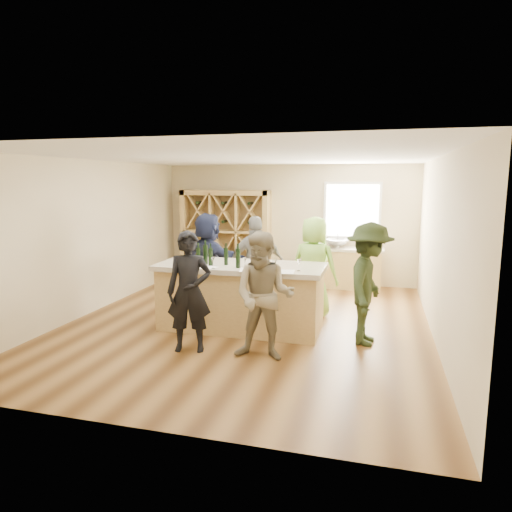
% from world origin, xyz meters
% --- Properties ---
extents(floor, '(6.00, 7.00, 0.10)m').
position_xyz_m(floor, '(0.00, 0.00, -0.05)').
color(floor, brown).
rests_on(floor, ground).
extents(ceiling, '(6.00, 7.00, 0.10)m').
position_xyz_m(ceiling, '(0.00, 0.00, 2.85)').
color(ceiling, white).
rests_on(ceiling, ground).
extents(wall_back, '(6.00, 0.10, 2.80)m').
position_xyz_m(wall_back, '(0.00, 3.55, 1.40)').
color(wall_back, beige).
rests_on(wall_back, ground).
extents(wall_front, '(6.00, 0.10, 2.80)m').
position_xyz_m(wall_front, '(0.00, -3.55, 1.40)').
color(wall_front, beige).
rests_on(wall_front, ground).
extents(wall_left, '(0.10, 7.00, 2.80)m').
position_xyz_m(wall_left, '(-3.05, 0.00, 1.40)').
color(wall_left, beige).
rests_on(wall_left, ground).
extents(wall_right, '(0.10, 7.00, 2.80)m').
position_xyz_m(wall_right, '(3.05, 0.00, 1.40)').
color(wall_right, beige).
rests_on(wall_right, ground).
extents(window_frame, '(1.30, 0.06, 1.30)m').
position_xyz_m(window_frame, '(1.50, 3.47, 1.75)').
color(window_frame, white).
rests_on(window_frame, wall_back).
extents(window_pane, '(1.18, 0.01, 1.18)m').
position_xyz_m(window_pane, '(1.50, 3.44, 1.75)').
color(window_pane, white).
rests_on(window_pane, wall_back).
extents(wine_rack, '(2.20, 0.45, 2.20)m').
position_xyz_m(wine_rack, '(-1.50, 3.27, 1.10)').
color(wine_rack, tan).
rests_on(wine_rack, floor).
extents(back_counter_base, '(1.60, 0.58, 0.86)m').
position_xyz_m(back_counter_base, '(1.40, 3.20, 0.43)').
color(back_counter_base, tan).
rests_on(back_counter_base, floor).
extents(back_counter_top, '(1.70, 0.62, 0.06)m').
position_xyz_m(back_counter_top, '(1.40, 3.20, 0.89)').
color(back_counter_top, '#BFB29C').
rests_on(back_counter_top, back_counter_base).
extents(sink, '(0.54, 0.54, 0.19)m').
position_xyz_m(sink, '(1.20, 3.20, 1.01)').
color(sink, silver).
rests_on(sink, back_counter_top).
extents(faucet, '(0.02, 0.02, 0.30)m').
position_xyz_m(faucet, '(1.20, 3.38, 1.07)').
color(faucet, silver).
rests_on(faucet, back_counter_top).
extents(tasting_counter_base, '(2.60, 1.00, 1.00)m').
position_xyz_m(tasting_counter_base, '(-0.03, -0.26, 0.50)').
color(tasting_counter_base, tan).
rests_on(tasting_counter_base, floor).
extents(tasting_counter_top, '(2.72, 1.12, 0.08)m').
position_xyz_m(tasting_counter_top, '(-0.03, -0.26, 1.04)').
color(tasting_counter_top, '#BFB29C').
rests_on(tasting_counter_top, tasting_counter_base).
extents(wine_bottle_a, '(0.09, 0.09, 0.30)m').
position_xyz_m(wine_bottle_a, '(-0.84, -0.45, 1.23)').
color(wine_bottle_a, black).
rests_on(wine_bottle_a, tasting_counter_top).
extents(wine_bottle_b, '(0.09, 0.09, 0.28)m').
position_xyz_m(wine_bottle_b, '(-0.68, -0.48, 1.22)').
color(wine_bottle_b, black).
rests_on(wine_bottle_b, tasting_counter_top).
extents(wine_bottle_c, '(0.09, 0.09, 0.31)m').
position_xyz_m(wine_bottle_c, '(-0.60, -0.36, 1.23)').
color(wine_bottle_c, black).
rests_on(wine_bottle_c, tasting_counter_top).
extents(wine_bottle_d, '(0.08, 0.08, 0.28)m').
position_xyz_m(wine_bottle_d, '(-0.46, -0.49, 1.22)').
color(wine_bottle_d, black).
rests_on(wine_bottle_d, tasting_counter_top).
extents(wine_bottle_e, '(0.09, 0.09, 0.27)m').
position_xyz_m(wine_bottle_e, '(-0.25, -0.37, 1.22)').
color(wine_bottle_e, black).
rests_on(wine_bottle_e, tasting_counter_top).
extents(wine_glass_a, '(0.08, 0.08, 0.16)m').
position_xyz_m(wine_glass_a, '(-0.34, -0.72, 1.16)').
color(wine_glass_a, white).
rests_on(wine_glass_a, tasting_counter_top).
extents(wine_glass_b, '(0.07, 0.07, 0.18)m').
position_xyz_m(wine_glass_b, '(0.16, -0.68, 1.17)').
color(wine_glass_b, white).
rests_on(wine_glass_b, tasting_counter_top).
extents(wine_glass_c, '(0.07, 0.07, 0.17)m').
position_xyz_m(wine_glass_c, '(0.64, -0.73, 1.17)').
color(wine_glass_c, white).
rests_on(wine_glass_c, tasting_counter_top).
extents(wine_glass_e, '(0.07, 0.07, 0.17)m').
position_xyz_m(wine_glass_e, '(0.97, -0.56, 1.16)').
color(wine_glass_e, white).
rests_on(wine_glass_e, tasting_counter_top).
extents(tasting_menu_a, '(0.28, 0.33, 0.00)m').
position_xyz_m(tasting_menu_a, '(-0.44, -0.67, 1.08)').
color(tasting_menu_a, white).
rests_on(tasting_menu_a, tasting_counter_top).
extents(tasting_menu_b, '(0.31, 0.38, 0.00)m').
position_xyz_m(tasting_menu_b, '(0.21, -0.67, 1.08)').
color(tasting_menu_b, white).
rests_on(tasting_menu_b, tasting_counter_top).
extents(tasting_menu_c, '(0.28, 0.35, 0.00)m').
position_xyz_m(tasting_menu_c, '(0.80, -0.68, 1.08)').
color(tasting_menu_c, white).
rests_on(tasting_menu_c, tasting_counter_top).
extents(person_near_left, '(0.72, 0.60, 1.73)m').
position_xyz_m(person_near_left, '(-0.45, -1.40, 0.87)').
color(person_near_left, black).
rests_on(person_near_left, floor).
extents(person_near_right, '(0.86, 0.48, 1.75)m').
position_xyz_m(person_near_right, '(0.65, -1.42, 0.88)').
color(person_near_right, gray).
rests_on(person_near_right, floor).
extents(person_server, '(0.68, 1.24, 1.83)m').
position_xyz_m(person_server, '(2.00, -0.44, 0.91)').
color(person_server, '#263319').
rests_on(person_server, floor).
extents(person_far_mid, '(1.18, 0.92, 1.79)m').
position_xyz_m(person_far_mid, '(-0.06, 0.81, 0.89)').
color(person_far_mid, slate).
rests_on(person_far_mid, floor).
extents(person_far_right, '(0.99, 0.78, 1.80)m').
position_xyz_m(person_far_right, '(1.00, 0.86, 0.90)').
color(person_far_right, '#8CC64C').
rests_on(person_far_right, floor).
extents(person_far_left, '(1.79, 1.30, 1.82)m').
position_xyz_m(person_far_left, '(-1.05, 0.92, 0.91)').
color(person_far_left, '#191E38').
rests_on(person_far_left, floor).
extents(wine_bottle_f, '(0.07, 0.07, 0.30)m').
position_xyz_m(wine_bottle_f, '(0.02, -0.56, 1.23)').
color(wine_bottle_f, black).
rests_on(wine_bottle_f, tasting_counter_top).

